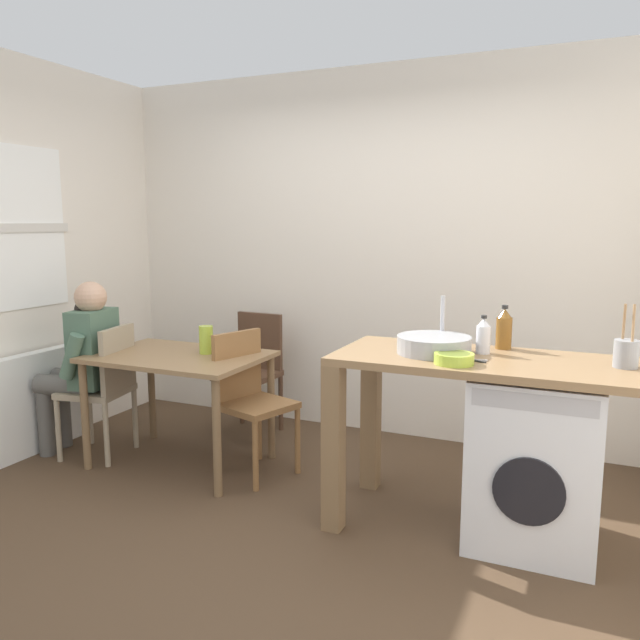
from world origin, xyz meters
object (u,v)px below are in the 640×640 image
object	(u,v)px
chair_spare_by_wall	(253,366)
seated_person	(83,359)
utensil_crock	(626,353)
vase	(206,340)
chair_opposite	(249,394)
bottle_squat_brown	(504,329)
chair_person_seat	(105,384)
washing_machine	(535,459)
mixing_bowl	(454,358)
bottle_tall_green	(483,336)
dining_table	(179,369)

from	to	relation	value
chair_spare_by_wall	seated_person	bearing A→B (deg)	50.83
utensil_crock	vase	size ratio (longest dim) A/B	1.64
utensil_crock	chair_opposite	bearing A→B (deg)	175.86
bottle_squat_brown	utensil_crock	size ratio (longest dim) A/B	0.78
chair_person_seat	washing_machine	bearing A→B (deg)	-101.19
chair_person_seat	vase	xyz separation A→B (m)	(0.70, 0.19, 0.32)
seated_person	chair_opposite	bearing A→B (deg)	-91.21
washing_machine	vase	size ratio (longest dim) A/B	4.72
mixing_bowl	vase	bearing A→B (deg)	165.82
bottle_tall_green	vase	size ratio (longest dim) A/B	1.09
bottle_tall_green	vase	world-z (taller)	bottle_tall_green
chair_opposite	vase	size ratio (longest dim) A/B	4.94
chair_person_seat	seated_person	world-z (taller)	seated_person
bottle_squat_brown	utensil_crock	xyz separation A→B (m)	(0.58, -0.22, -0.04)
dining_table	seated_person	bearing A→B (deg)	-170.71
chair_opposite	bottle_squat_brown	size ratio (longest dim) A/B	3.84
chair_opposite	washing_machine	world-z (taller)	chair_opposite
chair_opposite	bottle_squat_brown	distance (m)	1.62
bottle_squat_brown	vase	distance (m)	1.88
chair_spare_by_wall	washing_machine	world-z (taller)	chair_spare_by_wall
dining_table	vase	distance (m)	0.26
dining_table	vase	xyz separation A→B (m)	(0.15, 0.10, 0.19)
mixing_bowl	chair_opposite	bearing A→B (deg)	163.64
chair_opposite	washing_machine	xyz separation A→B (m)	(1.75, -0.21, -0.08)
mixing_bowl	vase	distance (m)	1.76
seated_person	utensil_crock	size ratio (longest dim) A/B	4.01
utensil_crock	dining_table	bearing A→B (deg)	178.23
bottle_squat_brown	washing_machine	bearing A→B (deg)	-51.86
chair_person_seat	mixing_bowl	bearing A→B (deg)	-106.04
washing_machine	bottle_squat_brown	world-z (taller)	bottle_squat_brown
mixing_bowl	utensil_crock	bearing A→B (deg)	18.53
utensil_crock	mixing_bowl	bearing A→B (deg)	-161.47
chair_spare_by_wall	utensil_crock	bearing A→B (deg)	164.20
chair_person_seat	seated_person	distance (m)	0.23
washing_machine	utensil_crock	distance (m)	0.67
chair_person_seat	bottle_tall_green	xyz separation A→B (m)	(2.48, 0.06, 0.50)
chair_spare_by_wall	mixing_bowl	xyz separation A→B (m)	(1.75, -1.10, 0.44)
dining_table	seated_person	distance (m)	0.72
chair_spare_by_wall	bottle_tall_green	world-z (taller)	bottle_tall_green
bottle_tall_green	vase	distance (m)	1.80
chair_person_seat	washing_machine	world-z (taller)	chair_person_seat
chair_spare_by_wall	mixing_bowl	distance (m)	2.12
washing_machine	bottle_tall_green	xyz separation A→B (m)	(-0.29, 0.11, 0.58)
chair_person_seat	mixing_bowl	world-z (taller)	mixing_bowl
seated_person	utensil_crock	distance (m)	3.32
chair_opposite	chair_person_seat	bearing A→B (deg)	-63.19
chair_opposite	utensil_crock	bearing A→B (deg)	103.82
seated_person	dining_table	bearing A→B (deg)	-90.95
chair_person_seat	bottle_squat_brown	distance (m)	2.63
utensil_crock	vase	xyz separation A→B (m)	(-2.45, 0.18, -0.16)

